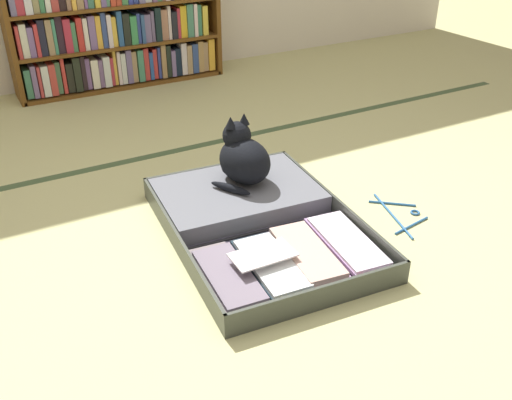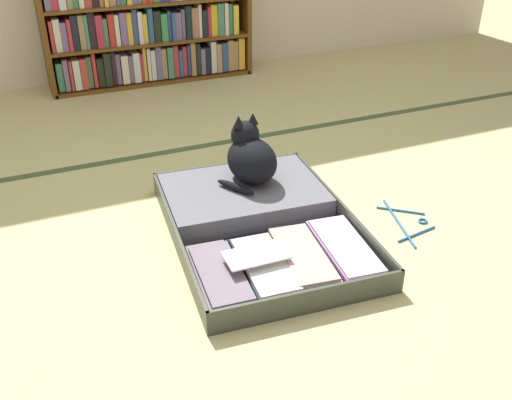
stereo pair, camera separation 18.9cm
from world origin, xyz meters
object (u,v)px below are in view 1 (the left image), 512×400
bookshelf (116,26)px  open_suitcase (254,218)px  black_cat (242,158)px  clothes_hanger (400,214)px

bookshelf → open_suitcase: size_ratio=1.31×
bookshelf → black_cat: 1.79m
open_suitcase → black_cat: 0.28m
bookshelf → open_suitcase: bearing=-92.0°
clothes_hanger → black_cat: bearing=139.4°
bookshelf → clothes_hanger: bookshelf is taller
bookshelf → clothes_hanger: size_ratio=3.81×
bookshelf → open_suitcase: 2.03m
open_suitcase → bookshelf: bearing=88.0°
bookshelf → clothes_hanger: 2.31m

